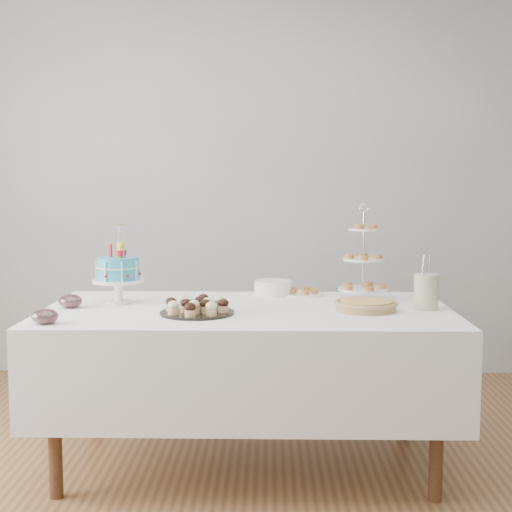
{
  "coord_description": "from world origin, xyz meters",
  "views": [
    {
      "loc": [
        0.11,
        -3.02,
        1.37
      ],
      "look_at": [
        0.04,
        0.3,
        1.02
      ],
      "focal_mm": 50.0,
      "sensor_mm": 36.0,
      "label": 1
    }
  ],
  "objects_px": {
    "pastry_plate": "(302,292)",
    "plate_stack": "(273,288)",
    "cupcake_tray": "(197,306)",
    "tiered_stand": "(363,260)",
    "jam_bowl_a": "(45,317)",
    "pie": "(366,305)",
    "birthday_cake": "(118,282)",
    "utensil_pitcher": "(426,290)",
    "table": "(247,355)",
    "jam_bowl_b": "(70,301)"
  },
  "relations": [
    {
      "from": "plate_stack",
      "to": "utensil_pitcher",
      "type": "xyz_separation_m",
      "value": [
        0.72,
        -0.41,
        0.05
      ]
    },
    {
      "from": "birthday_cake",
      "to": "plate_stack",
      "type": "distance_m",
      "value": 0.81
    },
    {
      "from": "cupcake_tray",
      "to": "jam_bowl_b",
      "type": "distance_m",
      "value": 0.64
    },
    {
      "from": "birthday_cake",
      "to": "pie",
      "type": "height_order",
      "value": "birthday_cake"
    },
    {
      "from": "jam_bowl_a",
      "to": "utensil_pitcher",
      "type": "bearing_deg",
      "value": 12.75
    },
    {
      "from": "tiered_stand",
      "to": "pastry_plate",
      "type": "bearing_deg",
      "value": 154.68
    },
    {
      "from": "table",
      "to": "pie",
      "type": "xyz_separation_m",
      "value": [
        0.55,
        -0.05,
        0.25
      ]
    },
    {
      "from": "tiered_stand",
      "to": "pastry_plate",
      "type": "distance_m",
      "value": 0.38
    },
    {
      "from": "cupcake_tray",
      "to": "pastry_plate",
      "type": "relative_size",
      "value": 1.5
    },
    {
      "from": "birthday_cake",
      "to": "pastry_plate",
      "type": "bearing_deg",
      "value": 40.02
    },
    {
      "from": "pie",
      "to": "plate_stack",
      "type": "xyz_separation_m",
      "value": [
        -0.43,
        0.45,
        0.01
      ]
    },
    {
      "from": "pie",
      "to": "jam_bowl_a",
      "type": "height_order",
      "value": "jam_bowl_a"
    },
    {
      "from": "pastry_plate",
      "to": "table",
      "type": "bearing_deg",
      "value": -124.94
    },
    {
      "from": "cupcake_tray",
      "to": "tiered_stand",
      "type": "bearing_deg",
      "value": 27.02
    },
    {
      "from": "cupcake_tray",
      "to": "utensil_pitcher",
      "type": "height_order",
      "value": "utensil_pitcher"
    },
    {
      "from": "tiered_stand",
      "to": "utensil_pitcher",
      "type": "height_order",
      "value": "tiered_stand"
    },
    {
      "from": "table",
      "to": "plate_stack",
      "type": "distance_m",
      "value": 0.5
    },
    {
      "from": "pie",
      "to": "cupcake_tray",
      "type": "bearing_deg",
      "value": -172.4
    },
    {
      "from": "birthday_cake",
      "to": "pie",
      "type": "relative_size",
      "value": 1.32
    },
    {
      "from": "cupcake_tray",
      "to": "tiered_stand",
      "type": "distance_m",
      "value": 0.92
    },
    {
      "from": "pie",
      "to": "utensil_pitcher",
      "type": "height_order",
      "value": "utensil_pitcher"
    },
    {
      "from": "table",
      "to": "jam_bowl_b",
      "type": "bearing_deg",
      "value": -179.76
    },
    {
      "from": "plate_stack",
      "to": "jam_bowl_a",
      "type": "height_order",
      "value": "plate_stack"
    },
    {
      "from": "birthday_cake",
      "to": "jam_bowl_b",
      "type": "bearing_deg",
      "value": -125.06
    },
    {
      "from": "pie",
      "to": "plate_stack",
      "type": "relative_size",
      "value": 1.5
    },
    {
      "from": "pie",
      "to": "utensil_pitcher",
      "type": "relative_size",
      "value": 1.16
    },
    {
      "from": "jam_bowl_b",
      "to": "jam_bowl_a",
      "type": "bearing_deg",
      "value": -90.0
    },
    {
      "from": "plate_stack",
      "to": "jam_bowl_b",
      "type": "height_order",
      "value": "plate_stack"
    },
    {
      "from": "birthday_cake",
      "to": "plate_stack",
      "type": "relative_size",
      "value": 1.97
    },
    {
      "from": "birthday_cake",
      "to": "jam_bowl_a",
      "type": "height_order",
      "value": "birthday_cake"
    },
    {
      "from": "pastry_plate",
      "to": "jam_bowl_a",
      "type": "height_order",
      "value": "jam_bowl_a"
    },
    {
      "from": "table",
      "to": "cupcake_tray",
      "type": "xyz_separation_m",
      "value": [
        -0.22,
        -0.15,
        0.26
      ]
    },
    {
      "from": "pie",
      "to": "tiered_stand",
      "type": "xyz_separation_m",
      "value": [
        0.03,
        0.31,
        0.18
      ]
    },
    {
      "from": "cupcake_tray",
      "to": "jam_bowl_a",
      "type": "relative_size",
      "value": 3.03
    },
    {
      "from": "cupcake_tray",
      "to": "pie",
      "type": "relative_size",
      "value": 1.14
    },
    {
      "from": "pastry_plate",
      "to": "utensil_pitcher",
      "type": "xyz_separation_m",
      "value": [
        0.56,
        -0.41,
        0.08
      ]
    },
    {
      "from": "birthday_cake",
      "to": "pastry_plate",
      "type": "distance_m",
      "value": 0.96
    },
    {
      "from": "cupcake_tray",
      "to": "plate_stack",
      "type": "distance_m",
      "value": 0.65
    },
    {
      "from": "pie",
      "to": "jam_bowl_a",
      "type": "bearing_deg",
      "value": -166.27
    },
    {
      "from": "cupcake_tray",
      "to": "birthday_cake",
      "type": "bearing_deg",
      "value": 146.52
    },
    {
      "from": "cupcake_tray",
      "to": "jam_bowl_a",
      "type": "height_order",
      "value": "cupcake_tray"
    },
    {
      "from": "pastry_plate",
      "to": "plate_stack",
      "type": "bearing_deg",
      "value": 180.0
    },
    {
      "from": "utensil_pitcher",
      "to": "birthday_cake",
      "type": "bearing_deg",
      "value": 174.84
    },
    {
      "from": "plate_stack",
      "to": "jam_bowl_a",
      "type": "relative_size",
      "value": 1.78
    },
    {
      "from": "pie",
      "to": "jam_bowl_b",
      "type": "bearing_deg",
      "value": 178.19
    },
    {
      "from": "pie",
      "to": "plate_stack",
      "type": "bearing_deg",
      "value": 133.88
    },
    {
      "from": "birthday_cake",
      "to": "jam_bowl_b",
      "type": "height_order",
      "value": "birthday_cake"
    },
    {
      "from": "pastry_plate",
      "to": "tiered_stand",
      "type": "bearing_deg",
      "value": -25.32
    },
    {
      "from": "cupcake_tray",
      "to": "utensil_pitcher",
      "type": "distance_m",
      "value": 1.07
    },
    {
      "from": "tiered_stand",
      "to": "plate_stack",
      "type": "distance_m",
      "value": 0.51
    }
  ]
}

